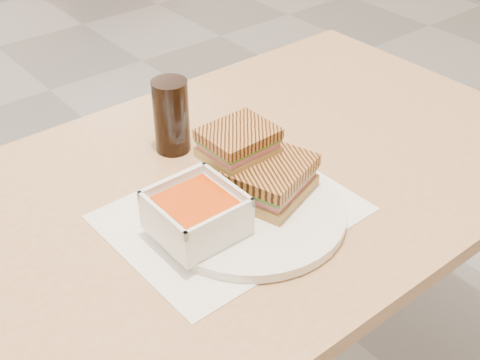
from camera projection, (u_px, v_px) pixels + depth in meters
main_table at (233, 232)px, 1.13m from camera, size 1.20×0.70×0.75m
tray_liner at (232, 213)px, 0.99m from camera, size 0.37×0.29×0.00m
plate at (251, 212)px, 0.98m from camera, size 0.29×0.29×0.02m
soup_bowl at (196, 215)px, 0.92m from camera, size 0.12×0.12×0.06m
panini_lower at (271, 179)px, 0.99m from camera, size 0.16×0.14×0.06m
panini_upper at (238, 143)px, 0.99m from camera, size 0.11×0.09×0.05m
cola_glass at (171, 116)px, 1.10m from camera, size 0.06×0.06×0.13m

